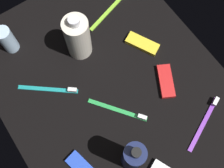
% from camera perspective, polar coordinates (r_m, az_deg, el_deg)
% --- Properties ---
extents(ground_plane, '(0.84, 0.64, 0.01)m').
position_cam_1_polar(ground_plane, '(0.85, 0.00, -0.81)').
color(ground_plane, black).
extents(lotion_bottle, '(0.05, 0.05, 0.20)m').
position_cam_1_polar(lotion_bottle, '(0.72, 4.23, -14.52)').
color(lotion_bottle, '#161E47').
rests_on(lotion_bottle, ground_plane).
extents(bodywash_bottle, '(0.07, 0.07, 0.17)m').
position_cam_1_polar(bodywash_bottle, '(0.83, -6.96, 9.39)').
color(bodywash_bottle, silver).
rests_on(bodywash_bottle, ground_plane).
extents(deodorant_stick, '(0.05, 0.05, 0.09)m').
position_cam_1_polar(deodorant_stick, '(0.92, -20.42, 8.39)').
color(deodorant_stick, silver).
rests_on(deodorant_stick, ground_plane).
extents(toothbrush_green, '(0.15, 0.12, 0.02)m').
position_cam_1_polar(toothbrush_green, '(0.82, 1.83, -5.44)').
color(toothbrush_green, green).
rests_on(toothbrush_green, ground_plane).
extents(toothbrush_purple, '(0.08, 0.17, 0.02)m').
position_cam_1_polar(toothbrush_purple, '(0.86, 18.34, -7.02)').
color(toothbrush_purple, purple).
rests_on(toothbrush_purple, ground_plane).
extents(toothbrush_lime, '(0.06, 0.18, 0.02)m').
position_cam_1_polar(toothbrush_lime, '(0.97, -0.39, 14.97)').
color(toothbrush_lime, '#8CD133').
rests_on(toothbrush_lime, ground_plane).
extents(toothbrush_teal, '(0.12, 0.15, 0.02)m').
position_cam_1_polar(toothbrush_teal, '(0.86, -12.13, -1.04)').
color(toothbrush_teal, teal).
rests_on(toothbrush_teal, ground_plane).
extents(snack_bar_red, '(0.11, 0.08, 0.01)m').
position_cam_1_polar(snack_bar_red, '(0.86, 10.82, 0.56)').
color(snack_bar_red, red).
rests_on(snack_bar_red, ground_plane).
extents(snack_bar_yellow, '(0.11, 0.08, 0.01)m').
position_cam_1_polar(snack_bar_yellow, '(0.90, 6.15, 8.09)').
color(snack_bar_yellow, yellow).
rests_on(snack_bar_yellow, ground_plane).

